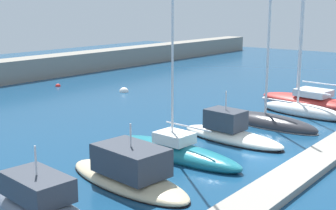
{
  "coord_description": "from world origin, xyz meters",
  "views": [
    {
      "loc": [
        -21.91,
        -10.48,
        8.14
      ],
      "look_at": [
        -2.99,
        4.45,
        2.94
      ],
      "focal_mm": 49.84,
      "sensor_mm": 36.0,
      "label": 1
    }
  ],
  "objects_px": {
    "motorboat_slate_second": "(42,209)",
    "sailboat_charcoal_sixth": "(269,122)",
    "sailboat_white_seventh": "(303,110)",
    "sailboat_red_eighth": "(309,100)",
    "motorboat_ivory_fifth": "(230,133)",
    "sailboat_teal_fourth": "(176,150)",
    "mooring_buoy_red": "(58,86)",
    "motorboat_sand_third": "(128,173)",
    "mooring_buoy_white": "(124,92)"
  },
  "relations": [
    {
      "from": "motorboat_ivory_fifth",
      "to": "mooring_buoy_white",
      "type": "height_order",
      "value": "motorboat_ivory_fifth"
    },
    {
      "from": "sailboat_teal_fourth",
      "to": "sailboat_red_eighth",
      "type": "height_order",
      "value": "sailboat_teal_fourth"
    },
    {
      "from": "motorboat_sand_third",
      "to": "motorboat_slate_second",
      "type": "bearing_deg",
      "value": 97.6
    },
    {
      "from": "motorboat_sand_third",
      "to": "sailboat_white_seventh",
      "type": "relative_size",
      "value": 0.69
    },
    {
      "from": "motorboat_slate_second",
      "to": "motorboat_sand_third",
      "type": "bearing_deg",
      "value": -82.99
    },
    {
      "from": "motorboat_sand_third",
      "to": "sailboat_white_seventh",
      "type": "xyz_separation_m",
      "value": [
        18.2,
        -0.94,
        -0.11
      ]
    },
    {
      "from": "sailboat_charcoal_sixth",
      "to": "sailboat_white_seventh",
      "type": "height_order",
      "value": "sailboat_charcoal_sixth"
    },
    {
      "from": "sailboat_teal_fourth",
      "to": "motorboat_sand_third",
      "type": "bearing_deg",
      "value": 100.78
    },
    {
      "from": "sailboat_teal_fourth",
      "to": "sailboat_white_seventh",
      "type": "xyz_separation_m",
      "value": [
        13.77,
        -1.53,
        -0.01
      ]
    },
    {
      "from": "motorboat_slate_second",
      "to": "sailboat_charcoal_sixth",
      "type": "bearing_deg",
      "value": -84.94
    },
    {
      "from": "motorboat_ivory_fifth",
      "to": "mooring_buoy_red",
      "type": "relative_size",
      "value": 13.61
    },
    {
      "from": "sailboat_charcoal_sixth",
      "to": "sailboat_white_seventh",
      "type": "relative_size",
      "value": 1.12
    },
    {
      "from": "mooring_buoy_white",
      "to": "sailboat_red_eighth",
      "type": "bearing_deg",
      "value": -70.84
    },
    {
      "from": "motorboat_slate_second",
      "to": "sailboat_red_eighth",
      "type": "xyz_separation_m",
      "value": [
        27.24,
        0.32,
        -0.17
      ]
    },
    {
      "from": "motorboat_slate_second",
      "to": "sailboat_white_seventh",
      "type": "relative_size",
      "value": 0.67
    },
    {
      "from": "motorboat_sand_third",
      "to": "sailboat_white_seventh",
      "type": "distance_m",
      "value": 18.22
    },
    {
      "from": "motorboat_ivory_fifth",
      "to": "sailboat_charcoal_sixth",
      "type": "xyz_separation_m",
      "value": [
        4.66,
        -0.3,
        -0.18
      ]
    },
    {
      "from": "motorboat_ivory_fifth",
      "to": "sailboat_charcoal_sixth",
      "type": "height_order",
      "value": "sailboat_charcoal_sixth"
    },
    {
      "from": "motorboat_ivory_fifth",
      "to": "sailboat_charcoal_sixth",
      "type": "distance_m",
      "value": 4.67
    },
    {
      "from": "motorboat_slate_second",
      "to": "mooring_buoy_red",
      "type": "relative_size",
      "value": 14.3
    },
    {
      "from": "motorboat_sand_third",
      "to": "mooring_buoy_white",
      "type": "xyz_separation_m",
      "value": [
        16.79,
        16.23,
        -0.51
      ]
    },
    {
      "from": "sailboat_white_seventh",
      "to": "sailboat_red_eighth",
      "type": "relative_size",
      "value": 0.8
    },
    {
      "from": "sailboat_white_seventh",
      "to": "mooring_buoy_white",
      "type": "relative_size",
      "value": 12.71
    },
    {
      "from": "motorboat_sand_third",
      "to": "sailboat_charcoal_sixth",
      "type": "height_order",
      "value": "sailboat_charcoal_sixth"
    },
    {
      "from": "motorboat_ivory_fifth",
      "to": "sailboat_red_eighth",
      "type": "bearing_deg",
      "value": -84.19
    },
    {
      "from": "sailboat_charcoal_sixth",
      "to": "sailboat_white_seventh",
      "type": "distance_m",
      "value": 4.5
    },
    {
      "from": "motorboat_slate_second",
      "to": "motorboat_sand_third",
      "type": "relative_size",
      "value": 0.97
    },
    {
      "from": "motorboat_ivory_fifth",
      "to": "sailboat_charcoal_sixth",
      "type": "relative_size",
      "value": 0.57
    },
    {
      "from": "motorboat_sand_third",
      "to": "sailboat_charcoal_sixth",
      "type": "relative_size",
      "value": 0.62
    },
    {
      "from": "sailboat_charcoal_sixth",
      "to": "mooring_buoy_white",
      "type": "relative_size",
      "value": 14.2
    },
    {
      "from": "motorboat_slate_second",
      "to": "sailboat_teal_fourth",
      "type": "distance_m",
      "value": 9.34
    },
    {
      "from": "motorboat_slate_second",
      "to": "sailboat_white_seventh",
      "type": "bearing_deg",
      "value": -86.23
    },
    {
      "from": "sailboat_charcoal_sixth",
      "to": "motorboat_ivory_fifth",
      "type": "bearing_deg",
      "value": 90.45
    },
    {
      "from": "motorboat_slate_second",
      "to": "motorboat_sand_third",
      "type": "xyz_separation_m",
      "value": [
        4.89,
        0.1,
        -0.02
      ]
    },
    {
      "from": "motorboat_slate_second",
      "to": "mooring_buoy_white",
      "type": "relative_size",
      "value": 8.49
    },
    {
      "from": "sailboat_white_seventh",
      "to": "mooring_buoy_red",
      "type": "distance_m",
      "value": 24.84
    },
    {
      "from": "mooring_buoy_red",
      "to": "mooring_buoy_white",
      "type": "xyz_separation_m",
      "value": [
        1.88,
        -7.45,
        0.0
      ]
    },
    {
      "from": "sailboat_white_seventh",
      "to": "mooring_buoy_red",
      "type": "xyz_separation_m",
      "value": [
        -3.29,
        24.62,
        -0.41
      ]
    },
    {
      "from": "sailboat_teal_fourth",
      "to": "mooring_buoy_white",
      "type": "distance_m",
      "value": 19.94
    },
    {
      "from": "motorboat_ivory_fifth",
      "to": "sailboat_white_seventh",
      "type": "relative_size",
      "value": 0.64
    },
    {
      "from": "motorboat_sand_third",
      "to": "mooring_buoy_white",
      "type": "bearing_deg",
      "value": -39.53
    },
    {
      "from": "motorboat_sand_third",
      "to": "mooring_buoy_white",
      "type": "height_order",
      "value": "motorboat_sand_third"
    },
    {
      "from": "sailboat_charcoal_sixth",
      "to": "mooring_buoy_red",
      "type": "distance_m",
      "value": 24.07
    },
    {
      "from": "sailboat_teal_fourth",
      "to": "sailboat_white_seventh",
      "type": "distance_m",
      "value": 13.86
    },
    {
      "from": "sailboat_white_seventh",
      "to": "mooring_buoy_red",
      "type": "height_order",
      "value": "sailboat_white_seventh"
    },
    {
      "from": "motorboat_sand_third",
      "to": "motorboat_ivory_fifth",
      "type": "relative_size",
      "value": 1.08
    },
    {
      "from": "sailboat_charcoal_sixth",
      "to": "sailboat_red_eighth",
      "type": "bearing_deg",
      "value": -82.04
    },
    {
      "from": "motorboat_ivory_fifth",
      "to": "mooring_buoy_white",
      "type": "distance_m",
      "value": 18.03
    },
    {
      "from": "motorboat_slate_second",
      "to": "motorboat_ivory_fifth",
      "type": "height_order",
      "value": "motorboat_ivory_fifth"
    },
    {
      "from": "mooring_buoy_white",
      "to": "mooring_buoy_red",
      "type": "bearing_deg",
      "value": 104.19
    }
  ]
}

